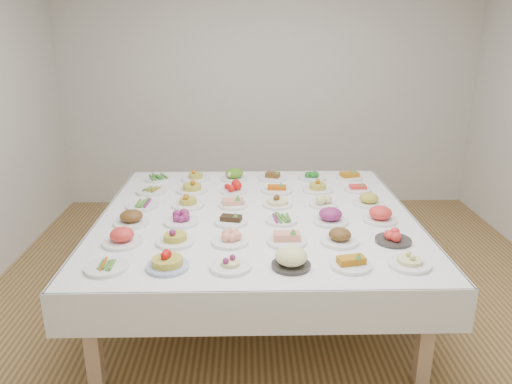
{
  "coord_description": "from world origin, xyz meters",
  "views": [
    {
      "loc": [
        -0.27,
        -3.56,
        2.14
      ],
      "look_at": [
        -0.19,
        0.23,
        0.88
      ],
      "focal_mm": 35.0,
      "sensor_mm": 36.0,
      "label": 1
    }
  ],
  "objects_px": {
    "dish_0": "(107,266)",
    "dish_18": "(143,204)",
    "dish_35": "(350,174)",
    "display_table": "(256,221)"
  },
  "relations": [
    {
      "from": "dish_0",
      "to": "dish_18",
      "type": "relative_size",
      "value": 0.98
    },
    {
      "from": "dish_18",
      "to": "dish_35",
      "type": "xyz_separation_m",
      "value": [
        1.83,
        0.75,
        0.02
      ]
    },
    {
      "from": "display_table",
      "to": "dish_18",
      "type": "distance_m",
      "value": 0.94
    },
    {
      "from": "display_table",
      "to": "dish_18",
      "type": "xyz_separation_m",
      "value": [
        -0.92,
        0.17,
        0.09
      ]
    },
    {
      "from": "dish_18",
      "to": "dish_35",
      "type": "relative_size",
      "value": 1.09
    },
    {
      "from": "dish_0",
      "to": "dish_18",
      "type": "xyz_separation_m",
      "value": [
        0.01,
        1.09,
        0.01
      ]
    },
    {
      "from": "dish_35",
      "to": "dish_18",
      "type": "bearing_deg",
      "value": -157.67
    },
    {
      "from": "display_table",
      "to": "dish_35",
      "type": "xyz_separation_m",
      "value": [
        0.91,
        0.93,
        0.11
      ]
    },
    {
      "from": "display_table",
      "to": "dish_35",
      "type": "distance_m",
      "value": 1.31
    },
    {
      "from": "dish_0",
      "to": "dish_18",
      "type": "bearing_deg",
      "value": 89.62
    }
  ]
}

